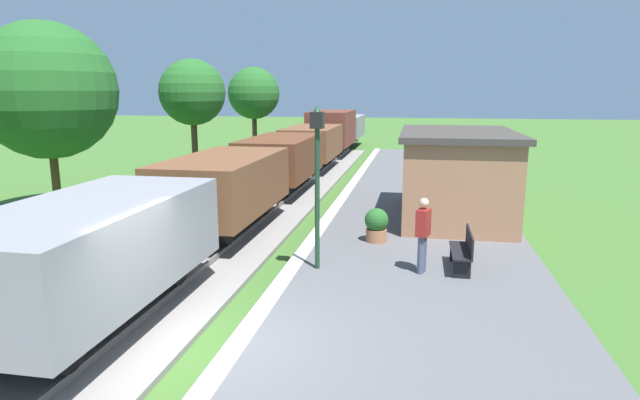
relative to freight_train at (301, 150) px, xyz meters
The scene contains 16 objects.
ground_plane 17.76m from the freight_train, 82.21° to the right, with size 160.00×160.00×0.00m, color #3D6628.
platform_slab 18.46m from the freight_train, 72.29° to the right, with size 6.00×60.00×0.25m, color #565659.
platform_edge_stripe 17.80m from the freight_train, 80.93° to the right, with size 0.36×60.00×0.01m, color silver.
track_ballast 17.59m from the freight_train, 90.00° to the right, with size 3.80×60.00×0.12m, color gray.
rail_near 17.60m from the freight_train, 87.65° to the right, with size 0.07×60.00×0.14m, color slate.
rail_far 17.60m from the freight_train, 92.35° to the right, with size 0.07×60.00×0.14m, color slate.
freight_train is the anchor object (origin of this frame).
station_hut 10.34m from the freight_train, 48.89° to the right, with size 3.50×5.80×2.78m.
bench_near_hut 14.67m from the freight_train, 62.89° to the right, with size 0.42×1.50×0.91m.
bench_down_platform 7.48m from the freight_train, 26.30° to the right, with size 0.42×1.50×0.91m.
person_waiting 14.60m from the freight_train, 66.83° to the right, with size 0.35×0.44×1.71m.
potted_planter 11.99m from the freight_train, 67.68° to the right, with size 0.64×0.64×0.92m.
lamp_post_near 14.04m from the freight_train, 75.96° to the right, with size 0.28×0.28×3.70m.
tree_trackside_far 11.43m from the freight_train, 127.85° to the right, with size 4.60×4.60×6.56m.
tree_field_left 5.67m from the freight_train, 153.94° to the right, with size 2.96×2.96×5.68m.
tree_field_distant 6.87m from the freight_train, 127.58° to the left, with size 2.98×2.98×5.62m.
Camera 1 is at (3.16, -7.44, 4.25)m, focal length 29.75 mm.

